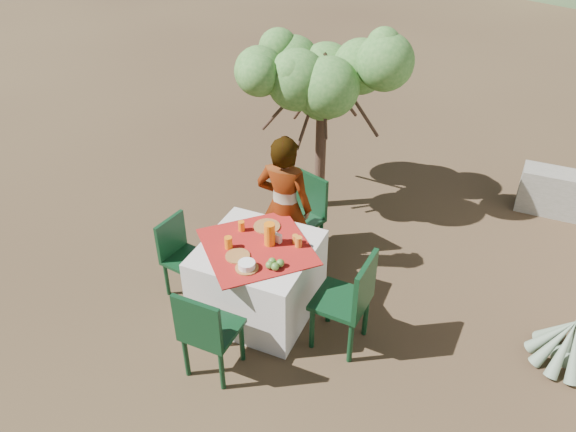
{
  "coord_description": "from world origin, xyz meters",
  "views": [
    {
      "loc": [
        2.07,
        -3.2,
        3.88
      ],
      "look_at": [
        0.3,
        0.81,
        0.88
      ],
      "focal_mm": 35.0,
      "sensor_mm": 36.0,
      "label": 1
    }
  ],
  "objects_px": {
    "juice_pitcher": "(270,234)",
    "table": "(258,278)",
    "chair_right": "(350,299)",
    "chair_near": "(207,331)",
    "chair_left": "(181,253)",
    "person": "(284,207)",
    "shrub_tree": "(330,86)",
    "chair_far": "(303,213)",
    "agave": "(570,341)"
  },
  "relations": [
    {
      "from": "juice_pitcher",
      "to": "shrub_tree",
      "type": "bearing_deg",
      "value": 94.86
    },
    {
      "from": "table",
      "to": "chair_near",
      "type": "relative_size",
      "value": 1.4
    },
    {
      "from": "chair_left",
      "to": "chair_far",
      "type": "bearing_deg",
      "value": -30.86
    },
    {
      "from": "chair_far",
      "to": "chair_near",
      "type": "xyz_separation_m",
      "value": [
        -0.07,
        -1.91,
        -0.01
      ]
    },
    {
      "from": "table",
      "to": "chair_left",
      "type": "xyz_separation_m",
      "value": [
        -0.82,
        -0.06,
        0.08
      ]
    },
    {
      "from": "table",
      "to": "person",
      "type": "bearing_deg",
      "value": 91.62
    },
    {
      "from": "chair_left",
      "to": "shrub_tree",
      "type": "bearing_deg",
      "value": -11.26
    },
    {
      "from": "table",
      "to": "shrub_tree",
      "type": "height_order",
      "value": "shrub_tree"
    },
    {
      "from": "agave",
      "to": "juice_pitcher",
      "type": "distance_m",
      "value": 2.78
    },
    {
      "from": "chair_near",
      "to": "chair_left",
      "type": "xyz_separation_m",
      "value": [
        -0.8,
        0.85,
        -0.05
      ]
    },
    {
      "from": "chair_far",
      "to": "chair_right",
      "type": "xyz_separation_m",
      "value": [
        0.89,
        -1.1,
        0.03
      ]
    },
    {
      "from": "chair_near",
      "to": "person",
      "type": "height_order",
      "value": "person"
    },
    {
      "from": "chair_near",
      "to": "shrub_tree",
      "type": "height_order",
      "value": "shrub_tree"
    },
    {
      "from": "shrub_tree",
      "to": "juice_pitcher",
      "type": "height_order",
      "value": "shrub_tree"
    },
    {
      "from": "table",
      "to": "chair_right",
      "type": "height_order",
      "value": "chair_right"
    },
    {
      "from": "person",
      "to": "juice_pitcher",
      "type": "xyz_separation_m",
      "value": [
        0.11,
        -0.58,
        0.09
      ]
    },
    {
      "from": "shrub_tree",
      "to": "agave",
      "type": "relative_size",
      "value": 2.81
    },
    {
      "from": "chair_left",
      "to": "chair_right",
      "type": "xyz_separation_m",
      "value": [
        1.76,
        -0.04,
        0.09
      ]
    },
    {
      "from": "table",
      "to": "shrub_tree",
      "type": "distance_m",
      "value": 2.35
    },
    {
      "from": "chair_near",
      "to": "agave",
      "type": "xyz_separation_m",
      "value": [
        2.79,
        1.39,
        -0.28
      ]
    },
    {
      "from": "chair_far",
      "to": "chair_left",
      "type": "xyz_separation_m",
      "value": [
        -0.87,
        -1.06,
        -0.06
      ]
    },
    {
      "from": "juice_pitcher",
      "to": "chair_left",
      "type": "bearing_deg",
      "value": -171.81
    },
    {
      "from": "chair_near",
      "to": "agave",
      "type": "height_order",
      "value": "chair_near"
    },
    {
      "from": "chair_near",
      "to": "person",
      "type": "bearing_deg",
      "value": -89.26
    },
    {
      "from": "chair_right",
      "to": "juice_pitcher",
      "type": "distance_m",
      "value": 0.93
    },
    {
      "from": "chair_far",
      "to": "person",
      "type": "distance_m",
      "value": 0.44
    },
    {
      "from": "chair_near",
      "to": "shrub_tree",
      "type": "bearing_deg",
      "value": -88.19
    },
    {
      "from": "chair_near",
      "to": "juice_pitcher",
      "type": "bearing_deg",
      "value": -95.82
    },
    {
      "from": "juice_pitcher",
      "to": "agave",
      "type": "bearing_deg",
      "value": 8.68
    },
    {
      "from": "shrub_tree",
      "to": "agave",
      "type": "distance_m",
      "value": 3.49
    },
    {
      "from": "chair_far",
      "to": "juice_pitcher",
      "type": "xyz_separation_m",
      "value": [
        0.04,
        -0.93,
        0.35
      ]
    },
    {
      "from": "chair_far",
      "to": "chair_near",
      "type": "bearing_deg",
      "value": -71.75
    },
    {
      "from": "chair_near",
      "to": "juice_pitcher",
      "type": "distance_m",
      "value": 1.05
    },
    {
      "from": "chair_right",
      "to": "table",
      "type": "bearing_deg",
      "value": -92.5
    },
    {
      "from": "chair_left",
      "to": "chair_near",
      "type": "bearing_deg",
      "value": -127.99
    },
    {
      "from": "chair_far",
      "to": "person",
      "type": "bearing_deg",
      "value": -80.62
    },
    {
      "from": "chair_right",
      "to": "chair_far",
      "type": "bearing_deg",
      "value": -137.5
    },
    {
      "from": "table",
      "to": "person",
      "type": "height_order",
      "value": "person"
    },
    {
      "from": "person",
      "to": "table",
      "type": "bearing_deg",
      "value": 87.27
    },
    {
      "from": "juice_pitcher",
      "to": "table",
      "type": "bearing_deg",
      "value": -140.93
    },
    {
      "from": "table",
      "to": "chair_right",
      "type": "distance_m",
      "value": 0.96
    },
    {
      "from": "chair_left",
      "to": "agave",
      "type": "relative_size",
      "value": 1.18
    },
    {
      "from": "chair_near",
      "to": "chair_left",
      "type": "height_order",
      "value": "chair_near"
    },
    {
      "from": "chair_far",
      "to": "chair_left",
      "type": "relative_size",
      "value": 1.13
    },
    {
      "from": "agave",
      "to": "chair_right",
      "type": "bearing_deg",
      "value": -162.27
    },
    {
      "from": "table",
      "to": "chair_right",
      "type": "relative_size",
      "value": 1.32
    },
    {
      "from": "table",
      "to": "chair_far",
      "type": "xyz_separation_m",
      "value": [
        0.05,
        1.0,
        0.14
      ]
    },
    {
      "from": "chair_near",
      "to": "chair_far",
      "type": "bearing_deg",
      "value": -91.28
    },
    {
      "from": "table",
      "to": "chair_far",
      "type": "relative_size",
      "value": 1.38
    },
    {
      "from": "chair_left",
      "to": "juice_pitcher",
      "type": "xyz_separation_m",
      "value": [
        0.92,
        0.13,
        0.41
      ]
    }
  ]
}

